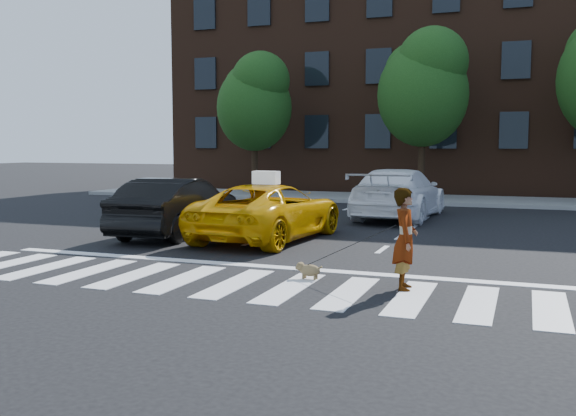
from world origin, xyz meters
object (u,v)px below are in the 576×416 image
at_px(tree_left, 255,99).
at_px(tree_mid, 424,84).
at_px(white_suv, 399,194).
at_px(black_sedan, 177,207).
at_px(dog, 308,270).
at_px(woman, 405,239).
at_px(taxi, 269,212).

relative_size(tree_left, tree_mid, 0.92).
distance_m(tree_left, white_suv, 10.55).
bearing_deg(tree_mid, black_sedan, -110.23).
height_order(tree_left, dog, tree_left).
bearing_deg(woman, white_suv, 2.65).
distance_m(tree_left, taxi, 13.74).
distance_m(tree_left, black_sedan, 13.06).
xyz_separation_m(tree_mid, dog, (0.52, -16.22, -4.68)).
xyz_separation_m(tree_mid, woman, (2.26, -16.43, -4.02)).
bearing_deg(tree_mid, taxi, -99.16).
height_order(tree_mid, taxi, tree_mid).
relative_size(black_sedan, dog, 8.76).
relative_size(taxi, black_sedan, 1.10).
height_order(tree_left, white_suv, tree_left).
bearing_deg(tree_left, tree_mid, -0.00).
xyz_separation_m(taxi, white_suv, (2.16, 5.78, 0.10)).
distance_m(tree_mid, taxi, 12.83).
height_order(tree_mid, dog, tree_mid).
distance_m(taxi, black_sedan, 2.55).
distance_m(tree_mid, dog, 16.89).
height_order(taxi, white_suv, white_suv).
relative_size(white_suv, woman, 3.31).
bearing_deg(dog, white_suv, 97.04).
bearing_deg(tree_left, dog, -63.69).
distance_m(white_suv, woman, 10.43).
bearing_deg(tree_left, woman, -59.30).
bearing_deg(white_suv, tree_mid, -85.80).
height_order(white_suv, woman, woman).
height_order(taxi, dog, taxi).
bearing_deg(tree_mid, woman, -82.18).
relative_size(tree_mid, black_sedan, 1.55).
bearing_deg(white_suv, woman, 103.40).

